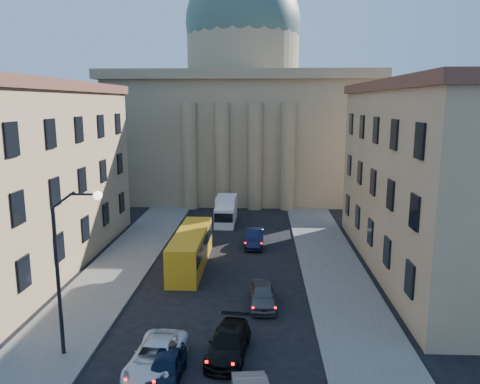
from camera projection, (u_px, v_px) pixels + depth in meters
The scene contains 13 objects.
sidewalk_left at pixel (107, 282), 34.38m from camera, with size 5.00×60.00×0.15m, color #5C5B54.
sidewalk_right at pixel (340, 286), 33.62m from camera, with size 5.00×60.00×0.15m, color #5C5B54.
church at pixel (243, 110), 68.52m from camera, with size 68.02×28.76×36.60m.
building_left at pixel (13, 174), 37.29m from camera, with size 11.60×26.60×14.70m.
building_right at pixel (447, 177), 35.77m from camera, with size 11.60×26.60×14.70m.
street_lamp at pixel (67, 260), 23.52m from camera, with size 2.62×0.44×8.83m.
car_left_near at pixel (166, 368), 22.18m from camera, with size 1.60×3.97×1.35m, color black.
car_left_mid at pixel (156, 357), 23.07m from camera, with size 2.33×5.05×1.40m, color silver.
car_right_mid at pixel (229, 343), 24.45m from camera, with size 1.94×4.76×1.38m, color black.
car_right_far at pixel (263, 295), 30.41m from camera, with size 1.72×4.27×1.45m, color #48484D.
car_right_distant at pixel (255, 238), 43.11m from camera, with size 1.61×4.62×1.52m, color black.
city_bus at pixel (191, 248), 37.64m from camera, with size 2.40×10.15×2.86m.
box_truck at pixel (226, 211), 50.82m from camera, with size 2.18×5.35×2.92m.
Camera 1 is at (2.77, -14.02, 13.08)m, focal length 35.00 mm.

